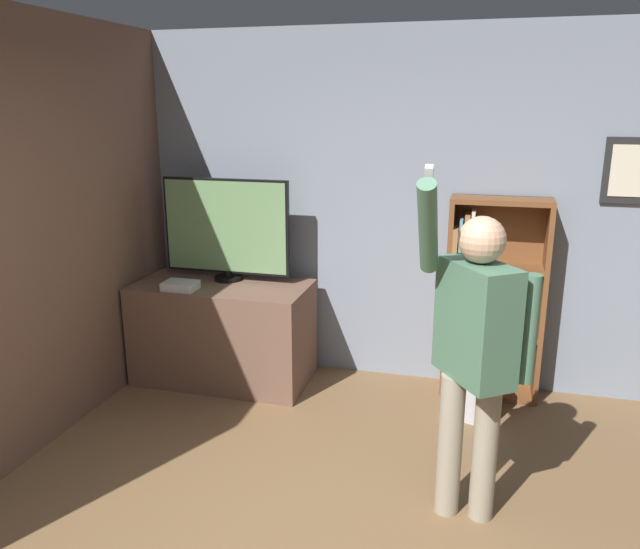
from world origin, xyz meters
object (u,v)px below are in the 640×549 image
game_console (180,286)px  television (226,229)px  bookshelf (484,302)px  waste_bin (478,393)px  person (475,343)px

game_console → television: bearing=55.5°
bookshelf → waste_bin: bookshelf is taller
person → bookshelf: bearing=143.0°
game_console → person: bearing=-25.7°
waste_bin → television: bearing=173.1°
person → television: bearing=-161.4°
game_console → waste_bin: bearing=2.8°
waste_bin → bookshelf: bearing=90.8°
television → bookshelf: bearing=4.3°
television → person: size_ratio=0.54×
game_console → waste_bin: size_ratio=0.70×
person → waste_bin: (0.04, 1.16, -0.82)m
bookshelf → person: (-0.04, -1.54, 0.27)m
person → waste_bin: person is taller
bookshelf → waste_bin: 0.67m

